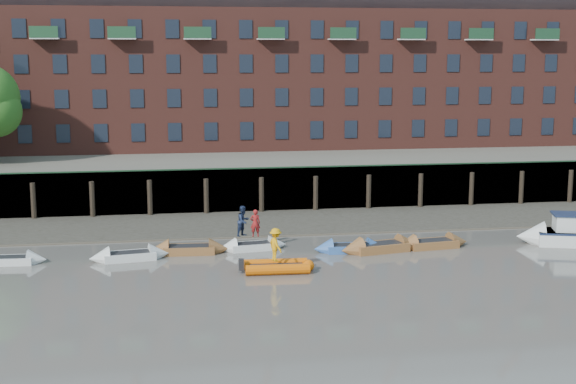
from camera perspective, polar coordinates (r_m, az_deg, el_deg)
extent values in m
plane|color=#615B55|center=(38.00, 5.17, -7.79)|extent=(220.00, 220.00, 0.00)
cube|color=#3D382F|center=(55.06, 0.66, -2.18)|extent=(110.00, 8.00, 0.50)
cube|color=#4C4336|center=(51.78, 1.28, -2.95)|extent=(110.00, 1.60, 0.10)
cube|color=#2D2A26|center=(59.02, -0.04, 0.23)|extent=(110.00, 0.80, 3.20)
cylinder|color=black|center=(58.47, -17.65, -0.64)|extent=(0.36, 0.36, 2.60)
cylinder|color=black|center=(57.99, -13.75, -0.54)|extent=(0.36, 0.36, 2.60)
cylinder|color=black|center=(57.77, -9.79, -0.43)|extent=(0.36, 0.36, 2.60)
cylinder|color=black|center=(57.83, -5.83, -0.33)|extent=(0.36, 0.36, 2.60)
cylinder|color=black|center=(58.17, -1.89, -0.22)|extent=(0.36, 0.36, 2.60)
cylinder|color=black|center=(58.78, 1.98, -0.12)|extent=(0.36, 0.36, 2.60)
cylinder|color=black|center=(59.65, 5.76, -0.01)|extent=(0.36, 0.36, 2.60)
cylinder|color=black|center=(60.77, 9.41, 0.09)|extent=(0.36, 0.36, 2.60)
cylinder|color=black|center=(62.13, 12.92, 0.18)|extent=(0.36, 0.36, 2.60)
cylinder|color=black|center=(63.71, 16.26, 0.27)|extent=(0.36, 0.36, 2.60)
cylinder|color=black|center=(65.50, 19.43, 0.36)|extent=(0.36, 0.36, 2.60)
cube|color=#264C2D|center=(58.47, 0.00, 1.77)|extent=(110.00, 0.06, 0.10)
cube|color=#5E594D|center=(72.34, -1.69, 2.02)|extent=(110.00, 28.00, 3.20)
cube|color=brown|center=(72.68, -1.82, 8.07)|extent=(80.00, 10.00, 12.00)
cube|color=black|center=(68.30, -18.20, 3.93)|extent=(1.10, 0.12, 1.50)
cube|color=black|center=(67.88, -15.69, 4.02)|extent=(1.10, 0.12, 1.50)
cube|color=black|center=(67.59, -13.16, 4.11)|extent=(1.10, 0.12, 1.50)
cube|color=black|center=(67.43, -10.61, 4.18)|extent=(1.10, 0.12, 1.50)
cube|color=black|center=(67.40, -8.06, 4.25)|extent=(1.10, 0.12, 1.50)
cube|color=black|center=(67.51, -5.50, 4.31)|extent=(1.10, 0.12, 1.50)
cube|color=black|center=(67.75, -2.96, 4.37)|extent=(1.10, 0.12, 1.50)
cube|color=black|center=(68.12, -0.45, 4.41)|extent=(1.10, 0.12, 1.50)
cube|color=black|center=(68.62, 2.04, 4.44)|extent=(1.10, 0.12, 1.50)
cube|color=black|center=(69.24, 4.49, 4.47)|extent=(1.10, 0.12, 1.50)
cube|color=black|center=(69.99, 6.89, 4.49)|extent=(1.10, 0.12, 1.50)
cube|color=black|center=(70.86, 9.23, 4.50)|extent=(1.10, 0.12, 1.50)
cube|color=black|center=(71.84, 11.51, 4.50)|extent=(1.10, 0.12, 1.50)
cube|color=black|center=(72.94, 13.73, 4.49)|extent=(1.10, 0.12, 1.50)
cube|color=black|center=(74.13, 15.88, 4.48)|extent=(1.10, 0.12, 1.50)
cube|color=black|center=(75.43, 17.96, 4.46)|extent=(1.10, 0.12, 1.50)
cube|color=black|center=(68.09, -18.32, 6.27)|extent=(1.10, 0.12, 1.50)
cube|color=black|center=(67.67, -15.80, 6.38)|extent=(1.10, 0.12, 1.50)
cube|color=black|center=(67.38, -13.26, 6.48)|extent=(1.10, 0.12, 1.50)
cube|color=black|center=(67.21, -10.69, 6.56)|extent=(1.10, 0.12, 1.50)
cube|color=black|center=(67.19, -8.12, 6.63)|extent=(1.10, 0.12, 1.50)
cube|color=black|center=(67.29, -5.54, 6.69)|extent=(1.10, 0.12, 1.50)
cube|color=black|center=(67.53, -2.99, 6.73)|extent=(1.10, 0.12, 1.50)
cube|color=black|center=(67.90, -0.45, 6.76)|extent=(1.10, 0.12, 1.50)
cube|color=black|center=(68.41, 2.06, 6.78)|extent=(1.10, 0.12, 1.50)
cube|color=black|center=(69.03, 4.52, 6.78)|extent=(1.10, 0.12, 1.50)
cube|color=black|center=(69.79, 6.93, 6.78)|extent=(1.10, 0.12, 1.50)
cube|color=black|center=(70.66, 9.29, 6.76)|extent=(1.10, 0.12, 1.50)
cube|color=black|center=(71.64, 11.59, 6.73)|extent=(1.10, 0.12, 1.50)
cube|color=black|center=(72.74, 13.82, 6.69)|extent=(1.10, 0.12, 1.50)
cube|color=black|center=(73.94, 15.98, 6.64)|extent=(1.10, 0.12, 1.50)
cube|color=black|center=(75.24, 18.07, 6.59)|extent=(1.10, 0.12, 1.50)
cube|color=black|center=(68.00, -18.45, 8.63)|extent=(1.10, 0.12, 1.50)
cube|color=black|center=(67.57, -15.92, 8.75)|extent=(1.10, 0.12, 1.50)
cube|color=black|center=(67.28, -13.35, 8.86)|extent=(1.10, 0.12, 1.50)
cube|color=black|center=(67.12, -10.77, 8.95)|extent=(1.10, 0.12, 1.50)
cube|color=black|center=(67.09, -8.17, 9.02)|extent=(1.10, 0.12, 1.50)
cube|color=black|center=(67.20, -5.58, 9.07)|extent=(1.10, 0.12, 1.50)
cube|color=black|center=(67.44, -3.01, 9.11)|extent=(1.10, 0.12, 1.50)
cube|color=black|center=(67.81, -0.45, 9.13)|extent=(1.10, 0.12, 1.50)
cube|color=black|center=(68.31, 2.07, 9.12)|extent=(1.10, 0.12, 1.50)
cube|color=black|center=(68.94, 4.55, 9.11)|extent=(1.10, 0.12, 1.50)
cube|color=black|center=(69.69, 6.98, 9.07)|extent=(1.10, 0.12, 1.50)
cube|color=black|center=(70.56, 9.36, 9.03)|extent=(1.10, 0.12, 1.50)
cube|color=black|center=(71.55, 11.67, 8.97)|extent=(1.10, 0.12, 1.50)
cube|color=black|center=(72.65, 13.91, 8.89)|extent=(1.10, 0.12, 1.50)
cube|color=black|center=(73.85, 16.09, 8.81)|extent=(1.10, 0.12, 1.50)
cube|color=black|center=(75.16, 18.19, 8.72)|extent=(1.10, 0.12, 1.50)
cube|color=black|center=(68.02, -18.58, 10.98)|extent=(1.10, 0.12, 1.50)
cube|color=black|center=(67.59, -16.03, 11.12)|extent=(1.10, 0.12, 1.50)
cube|color=black|center=(67.30, -13.45, 11.24)|extent=(1.10, 0.12, 1.50)
cube|color=black|center=(67.14, -10.85, 11.33)|extent=(1.10, 0.12, 1.50)
cube|color=black|center=(67.11, -8.23, 11.41)|extent=(1.10, 0.12, 1.50)
cube|color=black|center=(67.22, -5.63, 11.46)|extent=(1.10, 0.12, 1.50)
cube|color=black|center=(67.46, -3.03, 11.49)|extent=(1.10, 0.12, 1.50)
cube|color=black|center=(67.83, -0.46, 11.49)|extent=(1.10, 0.12, 1.50)
cube|color=black|center=(68.33, 2.08, 11.47)|extent=(1.10, 0.12, 1.50)
cube|color=black|center=(68.96, 4.58, 11.43)|extent=(1.10, 0.12, 1.50)
cube|color=black|center=(69.71, 7.03, 11.38)|extent=(1.10, 0.12, 1.50)
cube|color=black|center=(70.58, 9.42, 11.30)|extent=(1.10, 0.12, 1.50)
cube|color=black|center=(71.57, 11.75, 11.21)|extent=(1.10, 0.12, 1.50)
cube|color=black|center=(72.67, 14.01, 11.10)|extent=(1.10, 0.12, 1.50)
cube|color=black|center=(73.87, 16.19, 10.98)|extent=(1.10, 0.12, 1.50)
cube|color=black|center=(75.17, 18.30, 10.85)|extent=(1.10, 0.12, 1.50)
cube|color=silver|center=(46.95, -19.21, -4.61)|extent=(2.66, 1.31, 0.41)
cone|color=silver|center=(46.61, -17.40, -4.61)|extent=(1.07, 1.23, 1.17)
cube|color=black|center=(46.90, -19.23, -4.40)|extent=(2.21, 1.00, 0.06)
cube|color=silver|center=(46.06, -11.21, -4.49)|extent=(3.02, 1.72, 0.45)
cone|color=silver|center=(46.27, -9.15, -4.36)|extent=(1.30, 1.45, 1.29)
cone|color=silver|center=(45.92, -13.28, -4.61)|extent=(1.30, 1.45, 1.29)
cube|color=black|center=(46.02, -11.22, -4.24)|extent=(2.50, 1.33, 0.06)
cube|color=brown|center=(46.96, -7.06, -4.09)|extent=(3.02, 1.49, 0.46)
cone|color=brown|center=(46.95, -4.94, -4.05)|extent=(1.22, 1.39, 1.34)
cone|color=brown|center=(47.03, -9.16, -4.12)|extent=(1.22, 1.39, 1.34)
cube|color=black|center=(46.91, -7.06, -3.83)|extent=(2.51, 1.13, 0.06)
cube|color=silver|center=(47.53, -2.53, -3.88)|extent=(2.76, 1.54, 0.41)
cone|color=silver|center=(47.91, -0.75, -3.76)|extent=(1.17, 1.31, 1.19)
cone|color=silver|center=(47.19, -4.34, -4.00)|extent=(1.17, 1.31, 1.19)
cube|color=black|center=(47.48, -2.53, -3.66)|extent=(2.29, 1.18, 0.06)
cube|color=#345DA3|center=(47.17, 4.43, -4.00)|extent=(2.77, 1.31, 0.43)
cone|color=#345DA3|center=(47.51, 6.32, -3.93)|extent=(1.10, 1.27, 1.24)
cone|color=#345DA3|center=(46.88, 2.51, -4.07)|extent=(1.10, 1.27, 1.24)
cube|color=black|center=(47.12, 4.43, -3.77)|extent=(2.31, 0.99, 0.06)
cube|color=brown|center=(47.39, 6.58, -3.92)|extent=(3.44, 2.08, 0.50)
cone|color=brown|center=(48.25, 8.56, -3.72)|extent=(1.52, 1.68, 1.45)
cone|color=brown|center=(46.58, 4.52, -4.13)|extent=(1.52, 1.68, 1.45)
cube|color=black|center=(47.33, 6.58, -3.65)|extent=(2.84, 1.61, 0.06)
cube|color=brown|center=(48.75, 10.21, -3.65)|extent=(3.12, 1.72, 0.46)
cone|color=brown|center=(49.54, 12.01, -3.49)|extent=(1.32, 1.48, 1.34)
cone|color=brown|center=(48.02, 8.36, -3.80)|extent=(1.32, 1.48, 1.34)
cube|color=black|center=(48.70, 10.22, -3.40)|extent=(2.59, 1.32, 0.06)
cylinder|color=#DB5A06|center=(43.38, -0.89, -5.12)|extent=(3.41, 0.69, 0.56)
cylinder|color=#DB5A06|center=(42.25, -0.73, -5.53)|extent=(3.41, 0.69, 0.56)
sphere|color=#DB5A06|center=(43.01, 1.45, -5.25)|extent=(0.64, 0.64, 0.64)
cube|color=black|center=(42.81, -0.81, -5.32)|extent=(2.86, 1.08, 0.19)
cone|color=silver|center=(51.13, 16.83, -3.05)|extent=(2.10, 2.31, 1.94)
cube|color=silver|center=(51.39, 19.52, -2.08)|extent=(2.36, 1.96, 0.97)
cube|color=#19233F|center=(51.29, 19.56, -1.50)|extent=(2.69, 2.23, 0.10)
imported|color=maroon|center=(47.22, -2.35, -2.22)|extent=(0.60, 0.40, 1.63)
imported|color=#19233F|center=(47.35, -3.19, -2.07)|extent=(1.12, 1.11, 1.83)
imported|color=orange|center=(42.44, -0.88, -3.77)|extent=(0.97, 1.29, 1.78)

